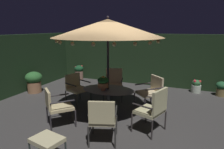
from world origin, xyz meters
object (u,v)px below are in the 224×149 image
(potted_plant_back_center, at_px, (79,72))
(potted_plant_front_corner, at_px, (196,86))
(patio_chair_southeast, at_px, (154,107))
(potted_plant_left_far, at_px, (34,81))
(patio_umbrella, at_px, (108,28))
(patio_chair_northeast, at_px, (56,105))
(patio_chair_east, at_px, (103,117))
(patio_chair_north, at_px, (76,86))
(potted_plant_back_right, at_px, (222,88))
(centerpiece_planter, at_px, (103,82))
(patio_chair_south, at_px, (151,90))
(patio_dining_table, at_px, (108,95))
(patio_chair_southwest, at_px, (114,82))
(ottoman_footrest, at_px, (47,141))

(potted_plant_back_center, distance_m, potted_plant_front_corner, 5.07)
(patio_chair_southeast, relative_size, potted_plant_left_far, 1.35)
(patio_umbrella, relative_size, patio_chair_northeast, 3.01)
(patio_umbrella, bearing_deg, patio_chair_east, -70.84)
(patio_chair_north, bearing_deg, potted_plant_front_corner, 37.58)
(potted_plant_left_far, bearing_deg, patio_chair_southeast, -15.14)
(patio_chair_north, bearing_deg, patio_umbrella, -19.29)
(potted_plant_back_right, bearing_deg, patio_chair_northeast, -133.86)
(centerpiece_planter, relative_size, patio_chair_northeast, 0.41)
(patio_chair_northeast, relative_size, patio_chair_south, 0.98)
(patio_dining_table, relative_size, potted_plant_front_corner, 2.95)
(patio_chair_southeast, relative_size, patio_chair_southwest, 1.04)
(ottoman_footrest, bearing_deg, potted_plant_left_far, 136.21)
(centerpiece_planter, height_order, patio_chair_east, centerpiece_planter)
(patio_chair_north, height_order, patio_chair_northeast, same)
(patio_dining_table, xyz_separation_m, patio_chair_north, (-1.30, 0.46, -0.04))
(potted_plant_front_corner, bearing_deg, potted_plant_back_center, 180.00)
(patio_chair_east, xyz_separation_m, potted_plant_left_far, (-3.84, 2.14, -0.15))
(patio_chair_southeast, distance_m, patio_chair_south, 1.49)
(patio_chair_east, height_order, patio_chair_southeast, patio_chair_southeast)
(potted_plant_back_center, bearing_deg, potted_plant_front_corner, -0.00)
(patio_umbrella, bearing_deg, patio_dining_table, -29.66)
(centerpiece_planter, distance_m, patio_chair_southeast, 1.47)
(centerpiece_planter, xyz_separation_m, potted_plant_left_far, (-3.31, 0.97, -0.55))
(patio_dining_table, xyz_separation_m, potted_plant_front_corner, (2.19, 3.15, -0.36))
(patio_chair_north, distance_m, potted_plant_back_right, 5.06)
(patio_chair_south, relative_size, potted_plant_back_center, 1.45)
(potted_plant_back_center, relative_size, potted_plant_back_right, 1.27)
(patio_umbrella, distance_m, patio_chair_north, 2.26)
(ottoman_footrest, bearing_deg, patio_chair_southeast, 47.94)
(ottoman_footrest, distance_m, potted_plant_back_right, 6.17)
(patio_dining_table, height_order, patio_chair_east, patio_chair_east)
(centerpiece_planter, distance_m, potted_plant_back_center, 4.37)
(patio_umbrella, distance_m, patio_chair_east, 2.25)
(patio_chair_southwest, bearing_deg, patio_chair_southeast, -46.29)
(patio_umbrella, relative_size, potted_plant_front_corner, 5.80)
(patio_chair_east, bearing_deg, patio_chair_southwest, 107.68)
(patio_dining_table, height_order, potted_plant_back_right, patio_dining_table)
(patio_umbrella, height_order, patio_chair_southeast, patio_umbrella)
(ottoman_footrest, bearing_deg, potted_plant_back_right, 58.00)
(patio_umbrella, distance_m, patio_chair_northeast, 2.27)
(potted_plant_left_far, bearing_deg, patio_chair_east, -29.10)
(patio_chair_north, xyz_separation_m, potted_plant_back_right, (4.33, 2.60, -0.28))
(centerpiece_planter, distance_m, patio_chair_east, 1.34)
(centerpiece_planter, bearing_deg, ottoman_footrest, -94.75)
(patio_chair_south, bearing_deg, potted_plant_left_far, -177.70)
(ottoman_footrest, height_order, potted_plant_front_corner, potted_plant_front_corner)
(patio_chair_southwest, relative_size, potted_plant_front_corner, 2.08)
(patio_chair_southeast, xyz_separation_m, potted_plant_back_right, (1.71, 3.50, -0.32))
(patio_dining_table, bearing_deg, patio_chair_east, -70.84)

